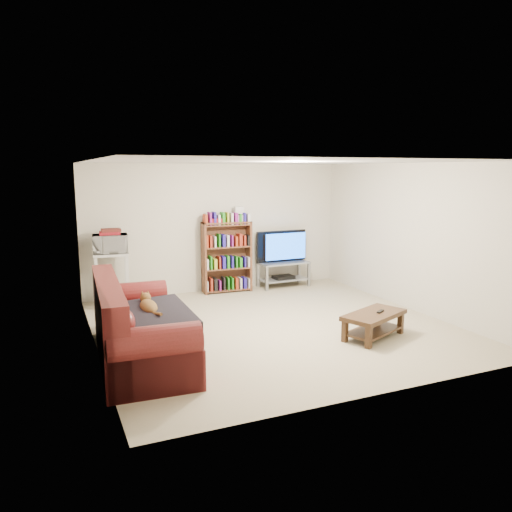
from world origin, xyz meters
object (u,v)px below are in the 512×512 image
coffee_table (374,320)px  bookshelf (227,256)px  sofa (134,333)px  tv_stand (284,270)px

coffee_table → bookshelf: bearing=83.4°
sofa → tv_stand: sofa is taller
tv_stand → bookshelf: size_ratio=0.75×
bookshelf → coffee_table: bearing=-71.1°
sofa → bookshelf: 3.59m
coffee_table → tv_stand: size_ratio=1.08×
sofa → tv_stand: (3.39, 2.75, -0.01)m
tv_stand → bookshelf: bookshelf is taller
tv_stand → bookshelf: (-1.17, 0.05, 0.35)m
sofa → bookshelf: size_ratio=1.78×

